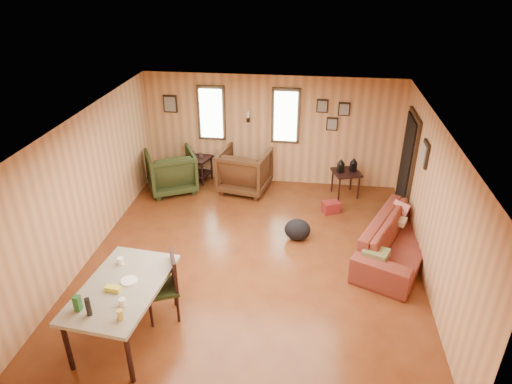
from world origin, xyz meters
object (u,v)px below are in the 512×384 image
Objects in this scene: recliner_green at (171,169)px; dining_table at (121,291)px; sofa at (401,233)px; side_table at (347,170)px; end_table at (198,164)px; recliner_brown at (245,168)px.

dining_table is (0.65, -4.25, 0.25)m from recliner_green.
sofa is 2.76× the size of side_table.
dining_table is at bearing 71.58° from recliner_green.
dining_table is (-3.07, -4.49, 0.17)m from side_table.
end_table is 4.79m from dining_table.
end_table is (0.45, 0.53, -0.10)m from recliner_green.
end_table is (-1.12, 0.32, -0.11)m from recliner_brown.
sofa is 3.63m from recliner_brown.
recliner_brown reaches higher than sofa.
recliner_brown is at bearing 78.81° from sofa.
dining_table is at bearing -124.37° from side_table.
sofa is 2.36× the size of recliner_green.
recliner_brown reaches higher than side_table.
end_table is at bearing 174.91° from side_table.
recliner_green is (-4.53, 1.89, 0.04)m from sofa.
dining_table is (-3.88, -2.35, 0.29)m from sofa.
recliner_brown is 1.58m from recliner_green.
end_table is at bearing 98.23° from dining_table.
side_table is (3.71, 0.24, 0.08)m from recliner_green.
side_table is at bearing -5.09° from end_table.
recliner_green is at bearing 104.48° from dining_table.
recliner_brown is 2.15m from side_table.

